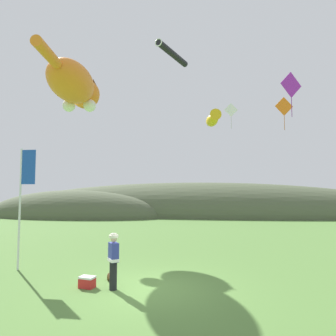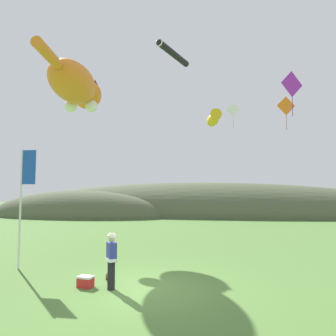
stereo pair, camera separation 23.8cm
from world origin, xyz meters
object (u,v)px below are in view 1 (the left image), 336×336
at_px(festival_banner_pole, 24,190).
at_px(kite_spool, 110,277).
at_px(kite_tube_streamer, 173,54).
at_px(kite_diamond_white, 231,110).
at_px(picnic_cooler, 87,282).
at_px(kite_giant_cat, 75,86).
at_px(kite_fish_windsock, 213,119).
at_px(festival_attendant, 113,259).
at_px(kite_diamond_orange, 284,107).
at_px(kite_diamond_violet, 291,85).

bearing_deg(festival_banner_pole, kite_spool, -11.76).
height_order(kite_tube_streamer, kite_diamond_white, kite_tube_streamer).
xyz_separation_m(picnic_cooler, kite_giant_cat, (-3.96, 6.95, 9.17)).
distance_m(kite_giant_cat, kite_tube_streamer, 6.10).
bearing_deg(kite_fish_windsock, kite_tube_streamer, 155.56).
distance_m(festival_attendant, festival_banner_pole, 5.22).
bearing_deg(picnic_cooler, kite_fish_windsock, 55.25).
height_order(festival_banner_pole, kite_tube_streamer, kite_tube_streamer).
relative_size(kite_diamond_orange, kite_diamond_violet, 0.98).
xyz_separation_m(kite_giant_cat, kite_fish_windsock, (8.11, -0.97, -2.52)).
bearing_deg(kite_diamond_violet, festival_banner_pole, -164.40).
xyz_separation_m(festival_attendant, kite_tube_streamer, (1.02, 7.06, 10.00)).
bearing_deg(festival_attendant, kite_giant_cat, 124.72).
bearing_deg(kite_diamond_violet, kite_spool, -151.36).
distance_m(kite_giant_cat, kite_diamond_violet, 12.00).
bearing_deg(picnic_cooler, kite_diamond_violet, 31.75).
bearing_deg(kite_giant_cat, picnic_cooler, -60.31).
height_order(kite_diamond_orange, kite_diamond_violet, kite_diamond_orange).
xyz_separation_m(festival_attendant, kite_diamond_white, (4.67, 13.13, 8.18)).
xyz_separation_m(festival_attendant, festival_banner_pole, (-4.38, 1.74, 2.22)).
height_order(festival_attendant, kite_diamond_white, kite_diamond_white).
xyz_separation_m(kite_giant_cat, kite_diamond_orange, (12.57, 2.81, -0.98)).
bearing_deg(kite_spool, kite_fish_windsock, 54.65).
height_order(kite_tube_streamer, kite_diamond_orange, kite_tube_streamer).
bearing_deg(kite_tube_streamer, kite_diamond_violet, -20.41).
height_order(picnic_cooler, kite_tube_streamer, kite_tube_streamer).
bearing_deg(kite_diamond_orange, festival_attendant, -128.09).
xyz_separation_m(kite_spool, kite_diamond_orange, (8.11, 8.92, 8.25)).
xyz_separation_m(festival_banner_pole, kite_diamond_orange, (12.09, 8.09, 5.20)).
relative_size(kite_spool, kite_diamond_white, 0.13).
bearing_deg(kite_tube_streamer, kite_fish_windsock, -24.44).
distance_m(festival_attendant, kite_fish_windsock, 9.03).
xyz_separation_m(kite_spool, festival_banner_pole, (-3.98, 0.83, 3.05)).
xyz_separation_m(festival_attendant, picnic_cooler, (-0.90, 0.07, -0.77)).
xyz_separation_m(kite_spool, kite_fish_windsock, (3.64, 5.14, 6.70)).
relative_size(kite_spool, kite_diamond_violet, 0.12).
distance_m(kite_spool, kite_diamond_white, 16.01).
relative_size(kite_tube_streamer, kite_diamond_violet, 1.47).
bearing_deg(kite_fish_windsock, festival_banner_pole, -150.54).
height_order(festival_attendant, kite_diamond_orange, kite_diamond_orange).
height_order(festival_banner_pole, kite_diamond_white, kite_diamond_white).
xyz_separation_m(kite_spool, kite_diamond_violet, (7.27, 3.97, 7.92)).
bearing_deg(picnic_cooler, kite_diamond_orange, 48.58).
distance_m(picnic_cooler, kite_diamond_violet, 12.06).
relative_size(kite_spool, picnic_cooler, 0.47).
height_order(picnic_cooler, kite_fish_windsock, kite_fish_windsock).
xyz_separation_m(festival_banner_pole, kite_tube_streamer, (5.40, 5.32, 7.77)).
xyz_separation_m(festival_attendant, kite_diamond_violet, (6.87, 4.88, 7.09)).
bearing_deg(festival_banner_pole, kite_tube_streamer, 44.58).
bearing_deg(kite_tube_streamer, kite_spool, -102.98).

